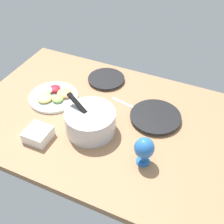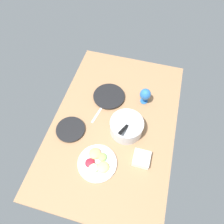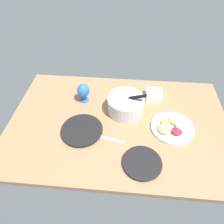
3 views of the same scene
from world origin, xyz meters
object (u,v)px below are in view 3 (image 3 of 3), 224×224
(dinner_plate_left, at_px, (82,130))
(hurricane_glass_blue, at_px, (83,91))
(square_bowl_white, at_px, (154,95))
(dinner_plate_right, at_px, (142,163))
(fruit_platter, at_px, (172,127))
(mixing_bowl, at_px, (126,104))

(dinner_plate_left, height_order, hurricane_glass_blue, hurricane_glass_blue)
(square_bowl_white, bearing_deg, dinner_plate_right, -99.25)
(dinner_plate_right, relative_size, fruit_platter, 0.81)
(dinner_plate_left, relative_size, hurricane_glass_blue, 1.83)
(hurricane_glass_blue, height_order, square_bowl_white, hurricane_glass_blue)
(mixing_bowl, bearing_deg, square_bowl_white, 37.63)
(mixing_bowl, height_order, square_bowl_white, mixing_bowl)
(hurricane_glass_blue, bearing_deg, fruit_platter, -19.61)
(dinner_plate_left, bearing_deg, hurricane_glass_blue, 97.48)
(fruit_platter, distance_m, hurricane_glass_blue, 0.72)
(fruit_platter, xyz_separation_m, square_bowl_white, (-0.11, 0.32, 0.02))
(hurricane_glass_blue, relative_size, square_bowl_white, 1.25)
(dinner_plate_right, height_order, fruit_platter, fruit_platter)
(dinner_plate_left, xyz_separation_m, square_bowl_white, (0.52, 0.40, 0.02))
(mixing_bowl, bearing_deg, dinner_plate_right, -74.97)
(dinner_plate_left, relative_size, square_bowl_white, 2.29)
(dinner_plate_left, height_order, dinner_plate_right, dinner_plate_left)
(mixing_bowl, bearing_deg, fruit_platter, -24.05)
(fruit_platter, bearing_deg, dinner_plate_right, -125.47)
(mixing_bowl, height_order, hurricane_glass_blue, mixing_bowl)
(fruit_platter, relative_size, square_bowl_white, 2.37)
(hurricane_glass_blue, distance_m, square_bowl_white, 0.57)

